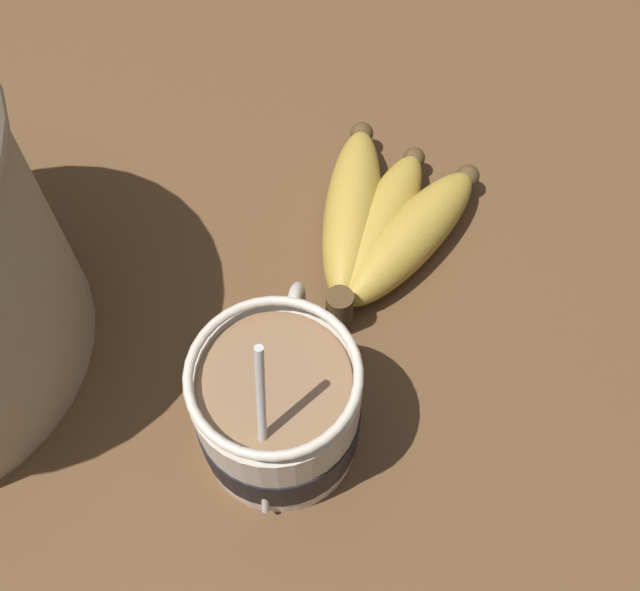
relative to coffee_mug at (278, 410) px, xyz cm
name	(u,v)px	position (x,y,z in cm)	size (l,w,h in cm)	color
table	(314,333)	(9.15, -0.92, -6.11)	(91.07, 91.07, 2.83)	brown
coffee_mug	(278,410)	(0.00, 0.00, 0.00)	(14.79, 10.58, 17.00)	beige
banana_bunch	(381,223)	(17.81, -4.99, -2.54)	(20.02, 13.30, 4.43)	#4C381E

